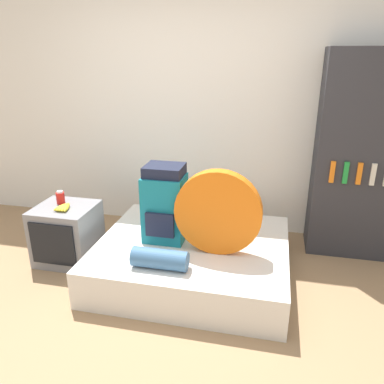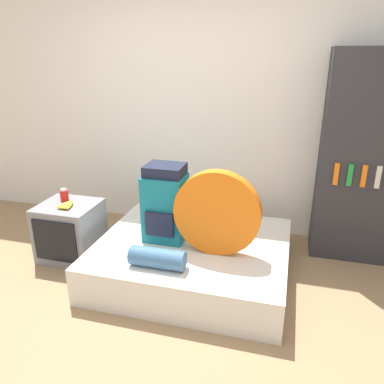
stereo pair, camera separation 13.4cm
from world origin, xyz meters
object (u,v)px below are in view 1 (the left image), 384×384
object	(u,v)px
backpack	(165,204)
canister	(60,198)
television	(67,234)
sleeping_roll	(160,259)
bookshelf	(363,157)
tent_bag	(218,212)

from	to	relation	value
backpack	canister	size ratio (longest dim) A/B	5.38
television	canister	bearing A→B (deg)	133.82
sleeping_roll	bookshelf	distance (m)	2.06
backpack	tent_bag	world-z (taller)	tent_bag
backpack	tent_bag	xyz separation A→B (m)	(0.47, -0.13, 0.02)
sleeping_roll	canister	size ratio (longest dim) A/B	3.46
sleeping_roll	television	bearing A→B (deg)	156.55
backpack	television	bearing A→B (deg)	-179.06
sleeping_roll	bookshelf	world-z (taller)	bookshelf
tent_bag	television	bearing A→B (deg)	175.49
television	canister	world-z (taller)	canister
television	canister	xyz separation A→B (m)	(-0.07, 0.07, 0.32)
bookshelf	television	bearing A→B (deg)	-163.17
television	bookshelf	distance (m)	2.79
tent_bag	television	size ratio (longest dim) A/B	1.29
backpack	television	distance (m)	1.01
canister	bookshelf	world-z (taller)	bookshelf
backpack	television	size ratio (longest dim) A/B	1.23
tent_bag	canister	distance (m)	1.49
bookshelf	backpack	bearing A→B (deg)	-155.06
backpack	bookshelf	distance (m)	1.85
backpack	tent_bag	distance (m)	0.49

